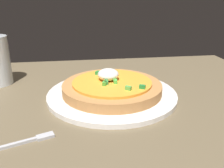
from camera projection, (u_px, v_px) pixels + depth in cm
name	position (u px, v px, depth cm)	size (l,w,h in cm)	color
dining_table	(92.00, 117.00, 50.30)	(98.83, 78.89, 3.21)	brown
plate	(112.00, 94.00, 55.95)	(29.41, 29.41, 1.03)	white
pizza	(112.00, 86.00, 55.31)	(22.55, 22.55, 5.32)	#B47A43
fork	(23.00, 142.00, 38.50)	(11.61, 5.17, 0.50)	#B7B7BC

